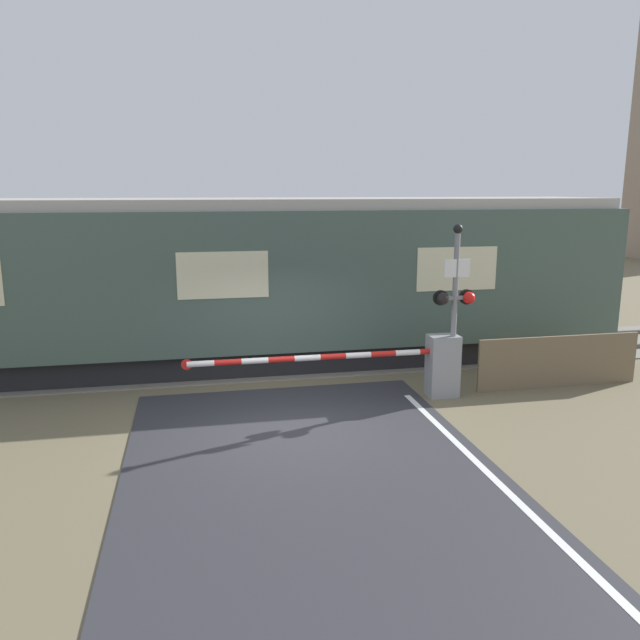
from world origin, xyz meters
name	(u,v)px	position (x,y,z in m)	size (l,w,h in m)	color
ground_plane	(291,424)	(0.00, 0.00, 0.00)	(80.00, 80.00, 0.00)	#6B6047
track_bed	(265,361)	(0.00, 4.13, 0.02)	(36.00, 3.20, 0.13)	slate
train	(220,282)	(-1.00, 4.13, 1.99)	(18.79, 3.12, 3.88)	black
crossing_barrier	(424,364)	(2.82, 0.91, 0.68)	(5.41, 0.44, 1.25)	gray
signal_post	(455,301)	(3.37, 0.82, 1.96)	(0.84, 0.26, 3.44)	gray
roadside_fence	(559,361)	(5.83, 0.98, 0.55)	(3.63, 0.06, 1.10)	#726047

